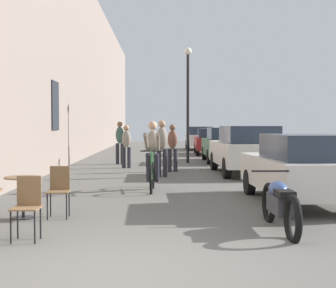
{
  "coord_description": "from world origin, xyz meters",
  "views": [
    {
      "loc": [
        0.45,
        -5.4,
        1.61
      ],
      "look_at": [
        0.74,
        11.96,
        0.96
      ],
      "focal_mm": 53.6,
      "sensor_mm": 36.0,
      "label": 1
    }
  ],
  "objects_px": {
    "pedestrian_far": "(126,144)",
    "street_lamp": "(188,90)",
    "pedestrian_mid": "(173,145)",
    "parked_motorcycle": "(280,204)",
    "cafe_chair_near_toward_street": "(27,203)",
    "parked_car_nearest": "(301,168)",
    "parked_car_third": "(225,144)",
    "pedestrian_near": "(162,145)",
    "parked_car_second": "(246,149)",
    "cafe_table_mid": "(23,188)",
    "parked_car_fifth": "(200,138)",
    "parked_car_fourth": "(211,141)",
    "cyclist_on_bicycle": "(152,158)",
    "cafe_chair_mid_toward_street": "(59,188)",
    "pedestrian_furthest": "(120,140)"
  },
  "relations": [
    {
      "from": "pedestrian_mid",
      "to": "parked_motorcycle",
      "type": "relative_size",
      "value": 0.77
    },
    {
      "from": "cafe_table_mid",
      "to": "parked_car_nearest",
      "type": "relative_size",
      "value": 0.18
    },
    {
      "from": "parked_car_third",
      "to": "pedestrian_near",
      "type": "bearing_deg",
      "value": -113.86
    },
    {
      "from": "pedestrian_mid",
      "to": "pedestrian_far",
      "type": "bearing_deg",
      "value": 137.68
    },
    {
      "from": "cafe_chair_near_toward_street",
      "to": "cafe_chair_mid_toward_street",
      "type": "xyz_separation_m",
      "value": [
        0.1,
        1.73,
        0.0
      ]
    },
    {
      "from": "pedestrian_near",
      "to": "pedestrian_mid",
      "type": "xyz_separation_m",
      "value": [
        0.37,
        1.76,
        -0.06
      ]
    },
    {
      "from": "cafe_table_mid",
      "to": "pedestrian_mid",
      "type": "relative_size",
      "value": 0.44
    },
    {
      "from": "parked_car_nearest",
      "to": "parked_car_second",
      "type": "distance_m",
      "value": 6.21
    },
    {
      "from": "parked_car_second",
      "to": "parked_car_third",
      "type": "bearing_deg",
      "value": 89.67
    },
    {
      "from": "parked_motorcycle",
      "to": "parked_car_third",
      "type": "bearing_deg",
      "value": 85.88
    },
    {
      "from": "pedestrian_mid",
      "to": "parked_motorcycle",
      "type": "xyz_separation_m",
      "value": [
        1.39,
        -9.67,
        -0.52
      ]
    },
    {
      "from": "pedestrian_mid",
      "to": "parked_car_second",
      "type": "distance_m",
      "value": 2.55
    },
    {
      "from": "parked_car_nearest",
      "to": "parked_car_fourth",
      "type": "height_order",
      "value": "parked_car_fourth"
    },
    {
      "from": "parked_motorcycle",
      "to": "cafe_table_mid",
      "type": "bearing_deg",
      "value": 165.82
    },
    {
      "from": "cafe_chair_mid_toward_street",
      "to": "parked_car_fourth",
      "type": "distance_m",
      "value": 19.27
    },
    {
      "from": "parked_car_third",
      "to": "parked_car_fifth",
      "type": "bearing_deg",
      "value": 91.18
    },
    {
      "from": "parked_car_third",
      "to": "parked_motorcycle",
      "type": "distance_m",
      "value": 14.27
    },
    {
      "from": "parked_car_fifth",
      "to": "cafe_chair_mid_toward_street",
      "type": "bearing_deg",
      "value": -100.31
    },
    {
      "from": "cafe_chair_near_toward_street",
      "to": "parked_car_fifth",
      "type": "distance_m",
      "value": 26.27
    },
    {
      "from": "parked_car_third",
      "to": "street_lamp",
      "type": "bearing_deg",
      "value": -162.94
    },
    {
      "from": "parked_motorcycle",
      "to": "parked_car_second",
      "type": "bearing_deg",
      "value": 83.55
    },
    {
      "from": "cafe_table_mid",
      "to": "parked_car_fifth",
      "type": "height_order",
      "value": "parked_car_fifth"
    },
    {
      "from": "parked_car_fourth",
      "to": "parked_car_fifth",
      "type": "bearing_deg",
      "value": 91.74
    },
    {
      "from": "parked_car_second",
      "to": "pedestrian_mid",
      "type": "bearing_deg",
      "value": 159.52
    },
    {
      "from": "parked_car_fourth",
      "to": "pedestrian_mid",
      "type": "bearing_deg",
      "value": -103.02
    },
    {
      "from": "cyclist_on_bicycle",
      "to": "parked_car_fourth",
      "type": "relative_size",
      "value": 0.43
    },
    {
      "from": "pedestrian_mid",
      "to": "street_lamp",
      "type": "bearing_deg",
      "value": 79.42
    },
    {
      "from": "cafe_chair_near_toward_street",
      "to": "cafe_table_mid",
      "type": "bearing_deg",
      "value": 107.07
    },
    {
      "from": "cafe_table_mid",
      "to": "parked_car_nearest",
      "type": "distance_m",
      "value": 5.46
    },
    {
      "from": "cyclist_on_bicycle",
      "to": "parked_car_nearest",
      "type": "height_order",
      "value": "cyclist_on_bicycle"
    },
    {
      "from": "cafe_chair_near_toward_street",
      "to": "parked_car_fourth",
      "type": "relative_size",
      "value": 0.22
    },
    {
      "from": "cafe_chair_near_toward_street",
      "to": "street_lamp",
      "type": "relative_size",
      "value": 0.18
    },
    {
      "from": "pedestrian_mid",
      "to": "parked_car_third",
      "type": "height_order",
      "value": "pedestrian_mid"
    },
    {
      "from": "pedestrian_far",
      "to": "street_lamp",
      "type": "relative_size",
      "value": 0.33
    },
    {
      "from": "cafe_table_mid",
      "to": "parked_car_second",
      "type": "distance_m",
      "value": 9.31
    },
    {
      "from": "parked_car_third",
      "to": "parked_car_fifth",
      "type": "height_order",
      "value": "parked_car_fifth"
    },
    {
      "from": "cyclist_on_bicycle",
      "to": "pedestrian_near",
      "type": "xyz_separation_m",
      "value": [
        0.25,
        3.14,
        0.18
      ]
    },
    {
      "from": "pedestrian_near",
      "to": "parked_car_fifth",
      "type": "distance_m",
      "value": 17.57
    },
    {
      "from": "cafe_chair_near_toward_street",
      "to": "pedestrian_mid",
      "type": "relative_size",
      "value": 0.54
    },
    {
      "from": "parked_car_nearest",
      "to": "pedestrian_mid",
      "type": "bearing_deg",
      "value": 108.96
    },
    {
      "from": "cafe_chair_near_toward_street",
      "to": "pedestrian_mid",
      "type": "height_order",
      "value": "pedestrian_mid"
    },
    {
      "from": "cafe_table_mid",
      "to": "parked_car_second",
      "type": "xyz_separation_m",
      "value": [
        5.19,
        7.72,
        0.3
      ]
    },
    {
      "from": "cafe_chair_mid_toward_street",
      "to": "parked_car_third",
      "type": "height_order",
      "value": "parked_car_third"
    },
    {
      "from": "parked_car_second",
      "to": "pedestrian_near",
      "type": "bearing_deg",
      "value": -162.51
    },
    {
      "from": "cafe_chair_near_toward_street",
      "to": "pedestrian_furthest",
      "type": "height_order",
      "value": "pedestrian_furthest"
    },
    {
      "from": "street_lamp",
      "to": "cafe_chair_near_toward_street",
      "type": "bearing_deg",
      "value": -102.04
    },
    {
      "from": "cafe_chair_near_toward_street",
      "to": "parked_car_nearest",
      "type": "xyz_separation_m",
      "value": [
        4.74,
        3.16,
        0.22
      ]
    },
    {
      "from": "parked_car_second",
      "to": "parked_car_fifth",
      "type": "bearing_deg",
      "value": 90.68
    },
    {
      "from": "street_lamp",
      "to": "parked_car_third",
      "type": "height_order",
      "value": "street_lamp"
    },
    {
      "from": "cafe_chair_near_toward_street",
      "to": "parked_car_nearest",
      "type": "relative_size",
      "value": 0.22
    }
  ]
}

